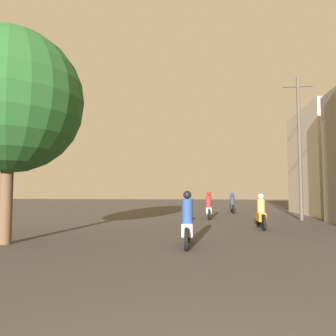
{
  "coord_description": "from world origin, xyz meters",
  "views": [
    {
      "loc": [
        -0.26,
        -1.68,
        1.61
      ],
      "look_at": [
        -2.17,
        16.21,
        2.87
      ],
      "focal_mm": 35.0,
      "sensor_mm": 36.0,
      "label": 1
    }
  ],
  "objects_px": {
    "motorcycle_white": "(188,224)",
    "street_tree": "(10,101)",
    "motorcycle_silver": "(209,208)",
    "building_right_far": "(336,162)",
    "motorcycle_orange": "(261,215)",
    "motorcycle_black": "(232,205)",
    "utility_pole_far": "(300,145)"
  },
  "relations": [
    {
      "from": "motorcycle_silver",
      "to": "street_tree",
      "type": "bearing_deg",
      "value": -132.84
    },
    {
      "from": "street_tree",
      "to": "motorcycle_orange",
      "type": "bearing_deg",
      "value": 30.24
    },
    {
      "from": "building_right_far",
      "to": "street_tree",
      "type": "relative_size",
      "value": 1.07
    },
    {
      "from": "motorcycle_white",
      "to": "motorcycle_orange",
      "type": "xyz_separation_m",
      "value": [
        2.9,
        4.77,
        -0.05
      ]
    },
    {
      "from": "motorcycle_silver",
      "to": "utility_pole_far",
      "type": "distance_m",
      "value": 6.18
    },
    {
      "from": "motorcycle_black",
      "to": "building_right_far",
      "type": "xyz_separation_m",
      "value": [
        6.9,
        -1.0,
        2.98
      ]
    },
    {
      "from": "building_right_far",
      "to": "utility_pole_far",
      "type": "height_order",
      "value": "utility_pole_far"
    },
    {
      "from": "motorcycle_silver",
      "to": "motorcycle_black",
      "type": "xyz_separation_m",
      "value": [
        1.79,
        5.0,
        -0.03
      ]
    },
    {
      "from": "motorcycle_orange",
      "to": "utility_pole_far",
      "type": "relative_size",
      "value": 0.24
    },
    {
      "from": "motorcycle_black",
      "to": "street_tree",
      "type": "xyz_separation_m",
      "value": [
        -8.08,
        -14.72,
        3.81
      ]
    },
    {
      "from": "motorcycle_silver",
      "to": "motorcycle_black",
      "type": "height_order",
      "value": "motorcycle_silver"
    },
    {
      "from": "motorcycle_silver",
      "to": "building_right_far",
      "type": "distance_m",
      "value": 10.01
    },
    {
      "from": "street_tree",
      "to": "motorcycle_white",
      "type": "bearing_deg",
      "value": 1.37
    },
    {
      "from": "building_right_far",
      "to": "motorcycle_black",
      "type": "bearing_deg",
      "value": 171.76
    },
    {
      "from": "street_tree",
      "to": "utility_pole_far",
      "type": "bearing_deg",
      "value": 39.35
    },
    {
      "from": "motorcycle_white",
      "to": "motorcycle_orange",
      "type": "relative_size",
      "value": 0.98
    },
    {
      "from": "motorcycle_white",
      "to": "street_tree",
      "type": "distance_m",
      "value": 6.68
    },
    {
      "from": "building_right_far",
      "to": "street_tree",
      "type": "height_order",
      "value": "building_right_far"
    },
    {
      "from": "building_right_far",
      "to": "utility_pole_far",
      "type": "relative_size",
      "value": 0.89
    },
    {
      "from": "motorcycle_white",
      "to": "utility_pole_far",
      "type": "distance_m",
      "value": 11.42
    },
    {
      "from": "motorcycle_orange",
      "to": "motorcycle_black",
      "type": "relative_size",
      "value": 0.95
    },
    {
      "from": "utility_pole_far",
      "to": "motorcycle_white",
      "type": "bearing_deg",
      "value": -122.43
    },
    {
      "from": "motorcycle_silver",
      "to": "motorcycle_black",
      "type": "relative_size",
      "value": 1.01
    },
    {
      "from": "motorcycle_white",
      "to": "utility_pole_far",
      "type": "relative_size",
      "value": 0.24
    },
    {
      "from": "motorcycle_silver",
      "to": "motorcycle_black",
      "type": "distance_m",
      "value": 5.31
    },
    {
      "from": "building_right_far",
      "to": "motorcycle_white",
      "type": "bearing_deg",
      "value": -124.84
    },
    {
      "from": "motorcycle_black",
      "to": "building_right_far",
      "type": "bearing_deg",
      "value": -17.57
    },
    {
      "from": "motorcycle_white",
      "to": "street_tree",
      "type": "height_order",
      "value": "street_tree"
    },
    {
      "from": "motorcycle_orange",
      "to": "motorcycle_white",
      "type": "bearing_deg",
      "value": -127.72
    },
    {
      "from": "motorcycle_orange",
      "to": "motorcycle_black",
      "type": "distance_m",
      "value": 9.82
    },
    {
      "from": "motorcycle_orange",
      "to": "motorcycle_silver",
      "type": "bearing_deg",
      "value": 107.33
    },
    {
      "from": "motorcycle_orange",
      "to": "motorcycle_black",
      "type": "bearing_deg",
      "value": 85.48
    }
  ]
}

